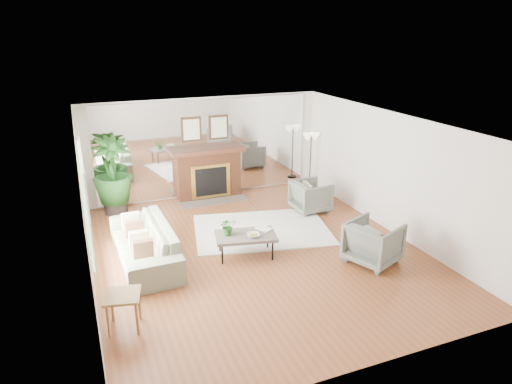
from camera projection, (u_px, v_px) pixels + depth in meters
name	position (u px, v px, depth m)	size (l,w,h in m)	color
ground	(257.00, 251.00, 8.83)	(7.00, 7.00, 0.00)	brown
wall_left	(85.00, 214.00, 7.37)	(0.02, 7.00, 2.50)	silver
wall_right	(390.00, 173.00, 9.46)	(0.02, 7.00, 2.50)	silver
wall_back	(205.00, 147.00, 11.46)	(6.00, 0.02, 2.50)	silver
mirror_panel	(205.00, 148.00, 11.44)	(5.40, 0.04, 2.40)	silver
window_panel	(86.00, 199.00, 7.69)	(0.04, 2.40, 1.50)	#B2E09E
fireplace	(209.00, 172.00, 11.46)	(1.85, 0.83, 2.05)	brown
area_rug	(262.00, 230.00, 9.75)	(2.82, 2.01, 0.03)	white
coffee_table	(246.00, 236.00, 8.51)	(1.24, 0.87, 0.45)	#574F45
sofa	(144.00, 243.00, 8.38)	(2.43, 0.95, 0.71)	gray
armchair_back	(311.00, 196.00, 10.68)	(0.78, 0.81, 0.73)	slate
armchair_front	(373.00, 242.00, 8.31)	(0.84, 0.87, 0.79)	slate
side_table	(123.00, 300.00, 6.42)	(0.58, 0.58, 0.56)	olive
potted_ficus	(112.00, 173.00, 10.36)	(1.01, 1.01, 1.81)	black
floor_lamp	(311.00, 141.00, 11.88)	(0.49, 0.27, 1.51)	black
tabletop_plant	(228.00, 226.00, 8.44)	(0.30, 0.26, 0.34)	#265E22
fruit_bowl	(253.00, 235.00, 8.40)	(0.24, 0.24, 0.06)	olive
book	(260.00, 231.00, 8.64)	(0.22, 0.30, 0.02)	olive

